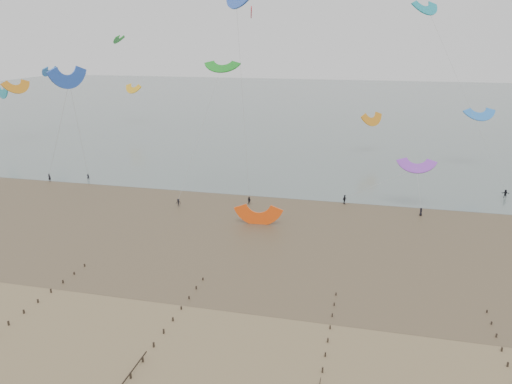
% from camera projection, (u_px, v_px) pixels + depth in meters
% --- Properties ---
extents(ground, '(500.00, 500.00, 0.00)m').
position_uv_depth(ground, '(136.00, 323.00, 57.66)').
color(ground, brown).
rests_on(ground, ground).
extents(sea_and_shore, '(500.00, 665.00, 0.03)m').
position_uv_depth(sea_and_shore, '(202.00, 219.00, 90.50)').
color(sea_and_shore, '#475654').
rests_on(sea_and_shore, ground).
extents(kitesurfer_lead, '(0.70, 0.47, 1.85)m').
position_uv_depth(kitesurfer_lead, '(49.00, 177.00, 113.96)').
color(kitesurfer_lead, black).
rests_on(kitesurfer_lead, ground).
extents(kitesurfers, '(115.32, 21.63, 1.89)m').
position_uv_depth(kitesurfers, '(381.00, 201.00, 98.16)').
color(kitesurfers, black).
rests_on(kitesurfers, ground).
extents(grounded_kite, '(7.54, 6.06, 3.95)m').
position_uv_depth(grounded_kite, '(258.00, 224.00, 88.16)').
color(grounded_kite, '#FA4F0F').
rests_on(grounded_kite, ground).
extents(kites_airborne, '(228.09, 110.15, 36.12)m').
position_uv_depth(kites_airborne, '(234.00, 85.00, 135.98)').
color(kites_airborne, blue).
rests_on(kites_airborne, ground).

